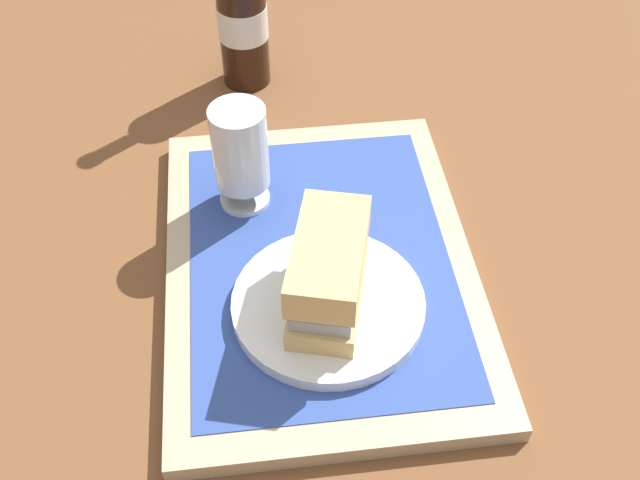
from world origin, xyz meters
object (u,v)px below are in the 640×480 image
beer_bottle (242,11)px  sandwich (327,269)px  plate (326,305)px  beer_glass (241,154)px

beer_bottle → sandwich: bearing=-172.4°
plate → beer_glass: 0.19m
sandwich → beer_glass: beer_glass is taller
sandwich → beer_bottle: 0.43m
sandwich → beer_glass: (0.16, 0.07, 0.01)m
sandwich → beer_bottle: size_ratio=0.53×
plate → beer_bottle: bearing=7.4°
sandwich → beer_bottle: bearing=22.8°
beer_glass → beer_bottle: beer_bottle is taller
beer_glass → beer_bottle: (0.26, -0.02, 0.02)m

